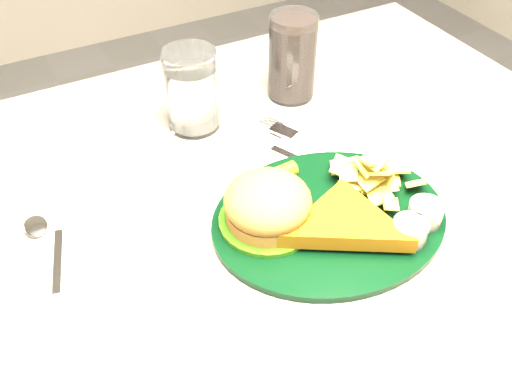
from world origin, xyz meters
TOP-DOWN VIEW (x-y plane):
  - table at (0.00, 0.00)m, footprint 1.20×0.80m
  - dinner_plate at (0.09, -0.11)m, footprint 0.34×0.29m
  - water_glass at (0.02, 0.18)m, footprint 0.10×0.10m
  - cola_glass at (0.20, 0.18)m, footprint 0.10×0.10m
  - fork_napkin at (0.13, 0.01)m, footprint 0.21×0.23m
  - spoon at (-0.25, -0.01)m, footprint 0.07×0.15m
  - wrapped_straw at (-0.07, 0.14)m, footprint 0.20×0.17m

SIDE VIEW (x-z plane):
  - table at x=0.00m, z-range 0.00..0.75m
  - wrapped_straw at x=-0.07m, z-range 0.75..0.76m
  - spoon at x=-0.25m, z-range 0.75..0.76m
  - fork_napkin at x=0.13m, z-range 0.75..0.76m
  - dinner_plate at x=0.09m, z-range 0.75..0.82m
  - water_glass at x=0.02m, z-range 0.75..0.88m
  - cola_glass at x=0.20m, z-range 0.75..0.89m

